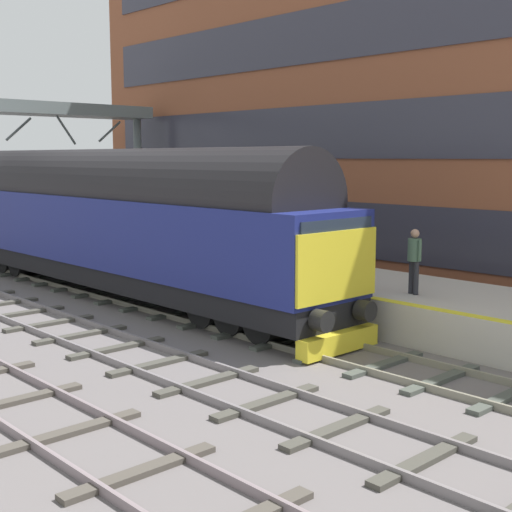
# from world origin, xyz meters

# --- Properties ---
(ground_plane) EXTENTS (140.00, 140.00, 0.00)m
(ground_plane) POSITION_xyz_m (0.00, 0.00, 0.00)
(ground_plane) COLOR #645E5E
(ground_plane) RESTS_ON ground
(track_main) EXTENTS (2.50, 60.00, 0.15)m
(track_main) POSITION_xyz_m (0.00, -0.00, 0.06)
(track_main) COLOR gray
(track_main) RESTS_ON ground
(track_adjacent_west) EXTENTS (2.50, 60.00, 0.15)m
(track_adjacent_west) POSITION_xyz_m (-3.46, 0.00, 0.06)
(track_adjacent_west) COLOR slate
(track_adjacent_west) RESTS_ON ground
(station_platform) EXTENTS (4.00, 44.00, 1.01)m
(station_platform) POSITION_xyz_m (3.60, 0.00, 0.50)
(station_platform) COLOR #B8B4AB
(station_platform) RESTS_ON ground
(station_building) EXTENTS (5.99, 31.37, 17.21)m
(station_building) POSITION_xyz_m (10.52, 2.95, 8.61)
(station_building) COLOR brown
(station_building) RESTS_ON ground
(diesel_locomotive) EXTENTS (2.74, 19.39, 4.68)m
(diesel_locomotive) POSITION_xyz_m (0.00, 6.65, 2.49)
(diesel_locomotive) COLOR black
(diesel_locomotive) RESTS_ON ground
(waiting_passenger) EXTENTS (0.43, 0.49, 1.64)m
(waiting_passenger) POSITION_xyz_m (2.87, -2.90, 1.99)
(waiting_passenger) COLOR #292A30
(waiting_passenger) RESTS_ON station_platform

